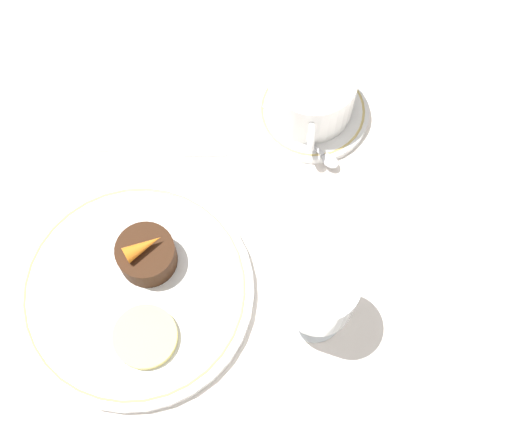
% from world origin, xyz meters
% --- Properties ---
extents(ground_plane, '(3.00, 3.00, 0.00)m').
position_xyz_m(ground_plane, '(0.00, 0.00, 0.00)').
color(ground_plane, white).
extents(dinner_plate, '(0.25, 0.25, 0.01)m').
position_xyz_m(dinner_plate, '(-0.01, -0.05, 0.01)').
color(dinner_plate, white).
rests_on(dinner_plate, ground_plane).
extents(saucer, '(0.13, 0.13, 0.01)m').
position_xyz_m(saucer, '(-0.25, 0.13, 0.01)').
color(saucer, white).
rests_on(saucer, ground_plane).
extents(coffee_cup, '(0.13, 0.10, 0.07)m').
position_xyz_m(coffee_cup, '(-0.25, 0.13, 0.04)').
color(coffee_cup, white).
rests_on(coffee_cup, saucer).
extents(spoon, '(0.08, 0.09, 0.00)m').
position_xyz_m(spoon, '(-0.20, 0.13, 0.01)').
color(spoon, silver).
rests_on(spoon, saucer).
extents(wine_glass, '(0.07, 0.07, 0.12)m').
position_xyz_m(wine_glass, '(0.00, 0.14, 0.08)').
color(wine_glass, silver).
rests_on(wine_glass, ground_plane).
extents(fork, '(0.02, 0.18, 0.01)m').
position_xyz_m(fork, '(-0.19, -0.03, 0.00)').
color(fork, silver).
rests_on(fork, ground_plane).
extents(dessert_cake, '(0.06, 0.06, 0.04)m').
position_xyz_m(dessert_cake, '(-0.05, -0.04, 0.03)').
color(dessert_cake, '#381E0F').
rests_on(dessert_cake, dinner_plate).
extents(carrot_garnish, '(0.04, 0.04, 0.02)m').
position_xyz_m(carrot_garnish, '(-0.05, -0.04, 0.06)').
color(carrot_garnish, orange).
rests_on(carrot_garnish, dessert_cake).
extents(pineapple_slice, '(0.07, 0.07, 0.01)m').
position_xyz_m(pineapple_slice, '(0.04, -0.04, 0.02)').
color(pineapple_slice, '#EFE075').
rests_on(pineapple_slice, dinner_plate).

